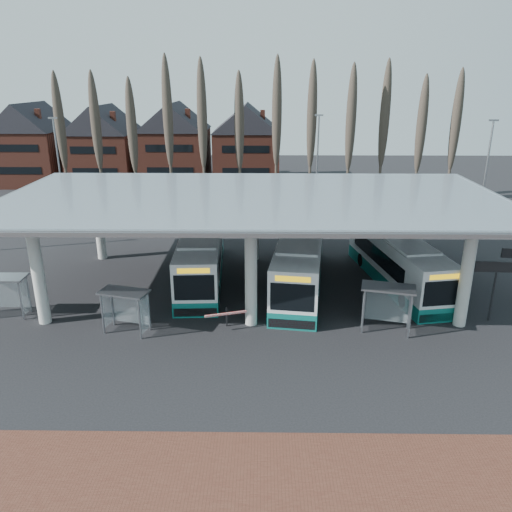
{
  "coord_description": "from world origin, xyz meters",
  "views": [
    {
      "loc": [
        0.63,
        -23.42,
        13.39
      ],
      "look_at": [
        0.22,
        7.0,
        2.55
      ],
      "focal_mm": 35.0,
      "sensor_mm": 36.0,
      "label": 1
    }
  ],
  "objects_px": {
    "bus_3": "(397,261)",
    "shelter_2": "(388,298)",
    "shelter_1": "(126,301)",
    "bus_1": "(202,256)",
    "shelter_0": "(5,287)",
    "bus_2": "(300,261)"
  },
  "relations": [
    {
      "from": "shelter_0",
      "to": "shelter_2",
      "type": "relative_size",
      "value": 0.86
    },
    {
      "from": "bus_3",
      "to": "shelter_1",
      "type": "xyz_separation_m",
      "value": [
        -16.75,
        -7.23,
        0.19
      ]
    },
    {
      "from": "shelter_1",
      "to": "shelter_2",
      "type": "height_order",
      "value": "shelter_2"
    },
    {
      "from": "bus_1",
      "to": "shelter_2",
      "type": "xyz_separation_m",
      "value": [
        11.22,
        -7.68,
        0.29
      ]
    },
    {
      "from": "bus_2",
      "to": "bus_3",
      "type": "bearing_deg",
      "value": 12.01
    },
    {
      "from": "bus_3",
      "to": "shelter_2",
      "type": "relative_size",
      "value": 3.97
    },
    {
      "from": "shelter_2",
      "to": "shelter_1",
      "type": "bearing_deg",
      "value": -165.09
    },
    {
      "from": "shelter_0",
      "to": "bus_1",
      "type": "bearing_deg",
      "value": 28.1
    },
    {
      "from": "shelter_0",
      "to": "shelter_1",
      "type": "distance_m",
      "value": 7.92
    },
    {
      "from": "bus_2",
      "to": "shelter_1",
      "type": "height_order",
      "value": "bus_2"
    },
    {
      "from": "shelter_1",
      "to": "shelter_2",
      "type": "relative_size",
      "value": 0.92
    },
    {
      "from": "bus_2",
      "to": "shelter_0",
      "type": "bearing_deg",
      "value": -157.1
    },
    {
      "from": "bus_2",
      "to": "shelter_2",
      "type": "height_order",
      "value": "bus_2"
    },
    {
      "from": "bus_3",
      "to": "shelter_2",
      "type": "distance_m",
      "value": 7.29
    },
    {
      "from": "bus_1",
      "to": "shelter_0",
      "type": "height_order",
      "value": "bus_1"
    },
    {
      "from": "bus_1",
      "to": "bus_3",
      "type": "xyz_separation_m",
      "value": [
        13.51,
        -0.77,
        -0.06
      ]
    },
    {
      "from": "shelter_0",
      "to": "shelter_2",
      "type": "bearing_deg",
      "value": -5.12
    },
    {
      "from": "shelter_1",
      "to": "bus_3",
      "type": "bearing_deg",
      "value": 38.31
    },
    {
      "from": "bus_2",
      "to": "shelter_0",
      "type": "xyz_separation_m",
      "value": [
        -17.76,
        -4.82,
        0.1
      ]
    },
    {
      "from": "bus_1",
      "to": "shelter_2",
      "type": "height_order",
      "value": "bus_1"
    },
    {
      "from": "shelter_1",
      "to": "shelter_2",
      "type": "distance_m",
      "value": 14.47
    },
    {
      "from": "bus_3",
      "to": "shelter_1",
      "type": "distance_m",
      "value": 18.25
    }
  ]
}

